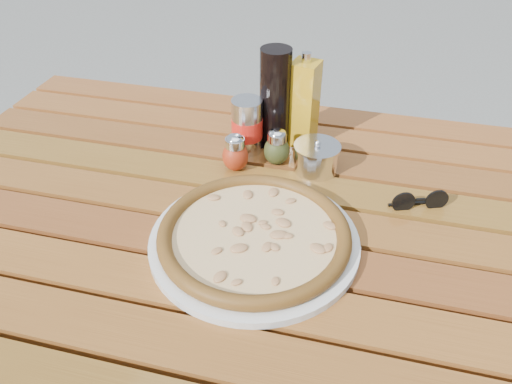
% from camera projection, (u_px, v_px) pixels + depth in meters
% --- Properties ---
extents(table, '(1.40, 0.90, 0.75)m').
position_uv_depth(table, '(254.00, 241.00, 0.98)').
color(table, '#3D250D').
rests_on(table, ground).
extents(plate, '(0.40, 0.40, 0.01)m').
position_uv_depth(plate, '(254.00, 241.00, 0.86)').
color(plate, silver).
rests_on(plate, table).
extents(pizza, '(0.38, 0.38, 0.03)m').
position_uv_depth(pizza, '(254.00, 234.00, 0.85)').
color(pizza, '#FFEBB6').
rests_on(pizza, plate).
extents(pepper_shaker, '(0.06, 0.06, 0.08)m').
position_uv_depth(pepper_shaker, '(235.00, 153.00, 1.02)').
color(pepper_shaker, '#B13214').
rests_on(pepper_shaker, table).
extents(oregano_shaker, '(0.06, 0.06, 0.08)m').
position_uv_depth(oregano_shaker, '(277.00, 147.00, 1.04)').
color(oregano_shaker, '#3D441B').
rests_on(oregano_shaker, table).
extents(dark_bottle, '(0.07, 0.07, 0.22)m').
position_uv_depth(dark_bottle, '(275.00, 99.00, 1.06)').
color(dark_bottle, black).
rests_on(dark_bottle, table).
extents(soda_can, '(0.08, 0.08, 0.12)m').
position_uv_depth(soda_can, '(247.00, 126.00, 1.07)').
color(soda_can, silver).
rests_on(soda_can, table).
extents(olive_oil_cruet, '(0.07, 0.07, 0.21)m').
position_uv_depth(olive_oil_cruet, '(304.00, 104.00, 1.07)').
color(olive_oil_cruet, '#C38F14').
rests_on(olive_oil_cruet, table).
extents(parmesan_tin, '(0.11, 0.11, 0.07)m').
position_uv_depth(parmesan_tin, '(316.00, 157.00, 1.02)').
color(parmesan_tin, silver).
rests_on(parmesan_tin, table).
extents(sunglasses, '(0.11, 0.06, 0.04)m').
position_uv_depth(sunglasses, '(419.00, 201.00, 0.93)').
color(sunglasses, black).
rests_on(sunglasses, table).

